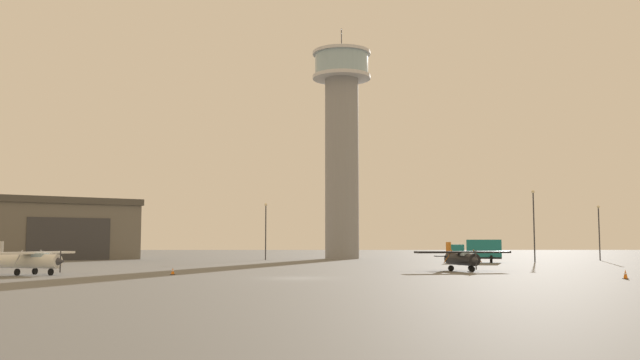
% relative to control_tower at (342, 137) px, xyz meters
% --- Properties ---
extents(ground_plane, '(400.00, 400.00, 0.00)m').
position_rel_control_tower_xyz_m(ground_plane, '(-6.21, -61.66, -19.96)').
color(ground_plane, '#60605E').
extents(control_tower, '(9.65, 9.65, 38.42)m').
position_rel_control_tower_xyz_m(control_tower, '(0.00, 0.00, 0.00)').
color(control_tower, gray).
rests_on(control_tower, ground_plane).
extents(hangar, '(31.43, 31.47, 9.46)m').
position_rel_control_tower_xyz_m(hangar, '(-47.24, -0.23, -15.21)').
color(hangar, '#6B665B').
rests_on(hangar, ground_plane).
extents(airplane_black, '(9.10, 7.11, 2.68)m').
position_rel_control_tower_xyz_m(airplane_black, '(8.82, -49.20, -18.71)').
color(airplane_black, black).
rests_on(airplane_black, ground_plane).
extents(airplane_white, '(7.23, 9.19, 2.74)m').
position_rel_control_tower_xyz_m(airplane_white, '(-28.11, -56.55, -18.68)').
color(airplane_white, white).
rests_on(airplane_white, ground_plane).
extents(truck_box_teal, '(6.98, 4.03, 3.02)m').
position_rel_control_tower_xyz_m(truck_box_teal, '(16.91, -21.71, -18.30)').
color(truck_box_teal, '#38383D').
rests_on(truck_box_teal, ground_plane).
extents(light_post_west, '(0.44, 0.44, 8.13)m').
position_rel_control_tower_xyz_m(light_post_west, '(37.50, -11.43, -15.08)').
color(light_post_west, '#38383D').
rests_on(light_post_west, ground_plane).
extents(light_post_north, '(0.44, 0.44, 8.62)m').
position_rel_control_tower_xyz_m(light_post_north, '(-11.96, -7.91, -14.82)').
color(light_post_north, '#38383D').
rests_on(light_post_north, ground_plane).
extents(light_post_centre, '(0.44, 0.44, 9.74)m').
position_rel_control_tower_xyz_m(light_post_centre, '(25.12, -19.89, -14.24)').
color(light_post_centre, '#38383D').
rests_on(light_post_centre, ground_plane).
extents(traffic_cone_near_left, '(0.36, 0.36, 0.69)m').
position_rel_control_tower_xyz_m(traffic_cone_near_left, '(17.65, -63.28, -19.62)').
color(traffic_cone_near_left, black).
rests_on(traffic_cone_near_left, ground_plane).
extents(traffic_cone_near_right, '(0.36, 0.36, 0.55)m').
position_rel_control_tower_xyz_m(traffic_cone_near_right, '(-16.47, -55.85, -19.69)').
color(traffic_cone_near_right, black).
rests_on(traffic_cone_near_right, ground_plane).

